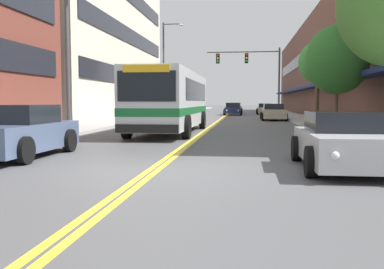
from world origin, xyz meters
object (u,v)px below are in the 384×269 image
at_px(traffic_signal_mast, 254,68).
at_px(street_lamp_left_far, 166,63).
at_px(car_slate_blue_parked_left_mid, 18,133).
at_px(car_charcoal_moving_lead, 235,108).
at_px(street_tree_right_mid, 337,60).
at_px(car_silver_parked_right_foreground, 347,142).
at_px(fire_hydrant, 334,123).
at_px(car_beige_parked_right_mid, 265,109).
at_px(car_navy_moving_second, 233,109).
at_px(car_champagne_parked_right_far, 273,112).
at_px(car_red_parked_left_near, 161,114).
at_px(street_tree_right_far, 318,63).
at_px(street_lamp_left_near, 74,18).
at_px(city_bus, 172,99).

distance_m(traffic_signal_mast, street_lamp_left_far, 8.40).
relative_size(car_slate_blue_parked_left_mid, street_lamp_left_far, 0.52).
bearing_deg(car_charcoal_moving_lead, street_tree_right_mid, -79.85).
distance_m(car_silver_parked_right_foreground, fire_hydrant, 9.39).
relative_size(car_beige_parked_right_mid, fire_hydrant, 5.17).
bearing_deg(car_navy_moving_second, fire_hydrant, -79.89).
bearing_deg(car_champagne_parked_right_far, car_red_parked_left_near, -160.23).
distance_m(car_slate_blue_parked_left_mid, car_charcoal_moving_lead, 45.22).
bearing_deg(street_tree_right_mid, car_navy_moving_second, 102.92).
distance_m(car_champagne_parked_right_far, street_lamp_left_far, 10.71).
height_order(car_slate_blue_parked_left_mid, car_silver_parked_right_foreground, car_slate_blue_parked_left_mid).
relative_size(car_slate_blue_parked_left_mid, fire_hydrant, 4.72).
xyz_separation_m(car_silver_parked_right_foreground, street_tree_right_mid, (2.32, 12.57, 3.05)).
distance_m(car_slate_blue_parked_left_mid, car_champagne_parked_right_far, 26.16).
xyz_separation_m(car_navy_moving_second, fire_hydrant, (5.25, -29.43, -0.03)).
height_order(car_red_parked_left_near, street_tree_right_far, street_tree_right_far).
bearing_deg(street_tree_right_far, street_lamp_left_far, 148.53).
xyz_separation_m(car_champagne_parked_right_far, street_tree_right_mid, (2.30, -13.21, 3.04)).
relative_size(car_charcoal_moving_lead, street_lamp_left_far, 0.50).
height_order(car_charcoal_moving_lead, car_navy_moving_second, car_navy_moving_second).
bearing_deg(car_charcoal_moving_lead, street_tree_right_far, -75.88).
xyz_separation_m(car_red_parked_left_near, street_tree_right_far, (11.48, -1.83, 3.66)).
bearing_deg(car_red_parked_left_near, car_silver_parked_right_foreground, -68.74).
relative_size(car_beige_parked_right_mid, car_navy_moving_second, 1.16).
xyz_separation_m(car_beige_parked_right_mid, car_charcoal_moving_lead, (-3.72, 4.36, 0.02)).
distance_m(car_charcoal_moving_lead, street_lamp_left_far, 19.24).
bearing_deg(street_tree_right_far, street_lamp_left_near, -131.16).
bearing_deg(street_lamp_left_far, city_bus, -78.57).
xyz_separation_m(traffic_signal_mast, street_tree_right_far, (4.19, -10.14, -0.47)).
bearing_deg(city_bus, street_tree_right_far, 48.39).
bearing_deg(traffic_signal_mast, city_bus, -102.67).
height_order(car_beige_parked_right_mid, car_navy_moving_second, car_navy_moving_second).
relative_size(traffic_signal_mast, street_lamp_left_near, 0.81).
bearing_deg(car_navy_moving_second, street_tree_right_mid, -77.08).
distance_m(car_champagne_parked_right_far, car_charcoal_moving_lead, 20.59).
bearing_deg(car_slate_blue_parked_left_mid, car_navy_moving_second, 82.46).
bearing_deg(car_navy_moving_second, car_champagne_parked_right_far, -74.06).
relative_size(street_lamp_left_near, street_lamp_left_far, 0.98).
relative_size(car_champagne_parked_right_far, street_tree_right_mid, 0.90).
xyz_separation_m(street_tree_right_far, fire_hydrant, (-1.11, -11.53, -3.62)).
height_order(car_charcoal_moving_lead, street_tree_right_far, street_tree_right_far).
relative_size(car_silver_parked_right_foreground, street_lamp_left_near, 0.50).
relative_size(car_champagne_parked_right_far, street_lamp_left_far, 0.55).
bearing_deg(city_bus, street_lamp_left_far, 101.43).
distance_m(car_beige_parked_right_mid, fire_hydrant, 32.46).
xyz_separation_m(city_bus, car_charcoal_moving_lead, (2.30, 35.00, -1.03)).
bearing_deg(street_tree_right_far, city_bus, -131.61).
bearing_deg(car_charcoal_moving_lead, street_lamp_left_far, -107.95).
bearing_deg(car_navy_moving_second, car_red_parked_left_near, -107.68).
bearing_deg(car_beige_parked_right_mid, street_tree_right_mid, -85.55).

